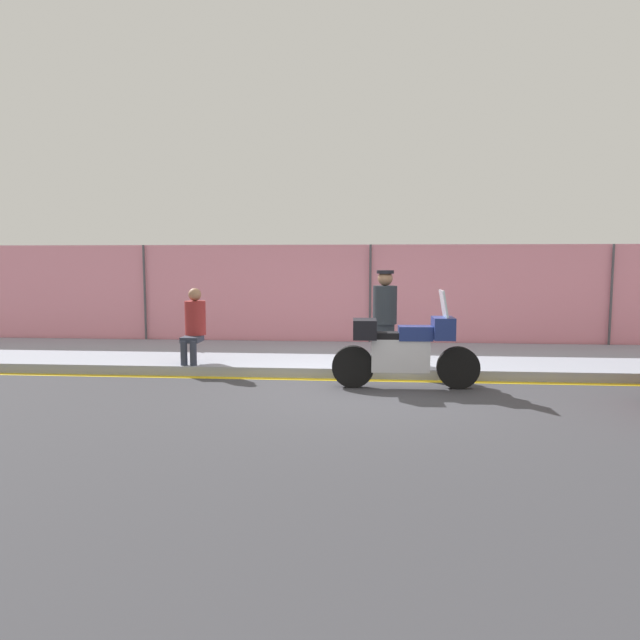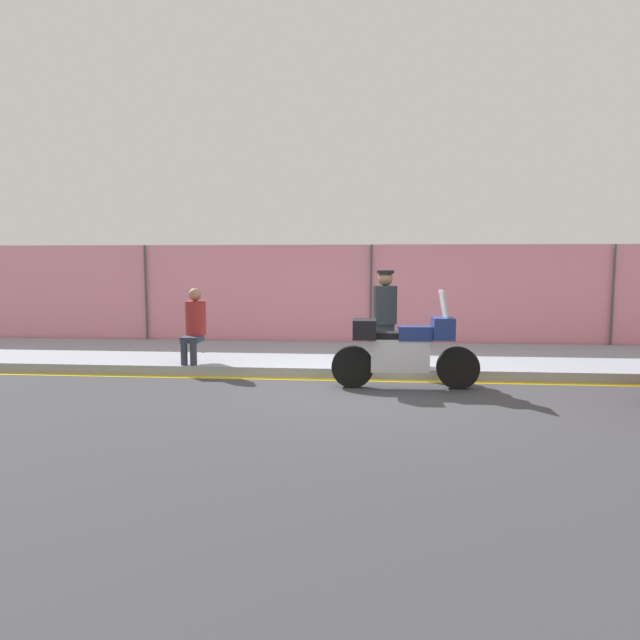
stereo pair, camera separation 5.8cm
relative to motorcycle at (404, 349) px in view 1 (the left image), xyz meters
name	(u,v)px [view 1 (the left image)]	position (x,y,z in m)	size (l,w,h in m)	color
ground_plane	(371,390)	(-0.51, -0.23, -0.62)	(120.00, 120.00, 0.00)	#38383D
sidewalk	(370,358)	(-0.51, 2.26, -0.54)	(38.54, 3.30, 0.17)	#8E93A3
curb_paint_stripe	(370,380)	(-0.51, 0.52, -0.62)	(38.54, 0.18, 0.01)	gold
storefront_fence	(370,297)	(-0.51, 4.00, 0.55)	(36.61, 0.17, 2.35)	pink
motorcycle	(404,349)	(0.00, 0.00, 0.00)	(2.30, 0.52, 1.54)	black
officer_standing	(385,316)	(-0.26, 1.44, 0.38)	(0.43, 0.43, 1.65)	#1E2328
person_seated_on_curb	(194,321)	(-3.67, 1.09, 0.28)	(0.37, 0.68, 1.33)	#2D3342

